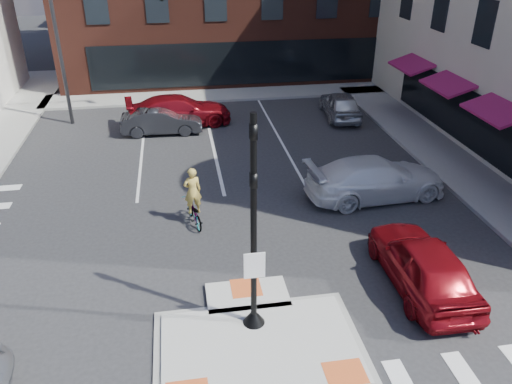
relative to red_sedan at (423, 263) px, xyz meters
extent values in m
plane|color=#28282B|center=(-5.24, -1.30, -0.83)|extent=(120.00, 120.00, 0.00)
cube|color=gray|center=(-5.24, -1.80, -0.80)|extent=(5.40, 3.60, 0.06)
cube|color=#A8A8A3|center=(-5.24, -1.80, -0.77)|extent=(5.00, 3.20, 0.12)
cube|color=#A8A8A3|center=(-5.24, 0.30, -0.77)|extent=(2.40, 1.40, 0.12)
cube|color=#D85726|center=(-3.34, -3.00, -0.70)|extent=(1.00, 0.80, 0.01)
cube|color=#D85726|center=(-5.24, 0.60, -0.70)|extent=(0.90, 0.90, 0.01)
cube|color=gray|center=(-16.24, 18.70, -0.75)|extent=(3.00, 20.00, 0.15)
cube|color=gray|center=(5.56, 8.70, -0.75)|extent=(3.00, 24.00, 0.15)
cube|color=gray|center=(-2.24, 20.70, -0.75)|extent=(26.00, 3.00, 0.15)
cube|color=black|center=(-2.24, 21.70, 0.97)|extent=(20.00, 0.12, 2.80)
cube|color=black|center=(6.76, 8.70, 0.87)|extent=(0.12, 16.00, 2.60)
cube|color=#A21557|center=(6.06, 8.70, 2.22)|extent=(1.46, 3.00, 0.58)
cube|color=#A21557|center=(6.06, 14.70, 2.22)|extent=(1.46, 3.00, 0.58)
cone|color=black|center=(-5.24, -0.90, -0.48)|extent=(0.60, 0.60, 0.45)
cylinder|color=black|center=(-5.24, -0.90, 2.37)|extent=(0.16, 0.16, 5.80)
cube|color=white|center=(-5.24, -1.02, 1.27)|extent=(0.55, 0.04, 0.75)
imported|color=black|center=(-5.24, -0.90, 4.47)|extent=(0.18, 0.22, 1.10)
imported|color=black|center=(-5.24, -0.90, 3.27)|extent=(0.18, 0.22, 1.10)
cylinder|color=black|center=(-12.74, 16.70, 3.17)|extent=(0.20, 0.20, 8.00)
imported|color=maroon|center=(0.00, 0.00, 0.00)|extent=(2.02, 4.88, 1.65)
imported|color=white|center=(0.76, 5.70, 0.00)|extent=(5.85, 2.80, 1.64)
imported|color=#27282C|center=(-7.74, 14.33, -0.13)|extent=(4.26, 1.62, 1.39)
imported|color=silver|center=(2.37, 15.29, -0.07)|extent=(2.14, 4.55, 1.50)
imported|color=maroon|center=(-6.78, 15.47, 0.00)|extent=(5.89, 2.93, 1.64)
imported|color=#3F3F44|center=(-6.56, 4.79, -0.36)|extent=(0.98, 1.86, 0.93)
imported|color=#DEBA4E|center=(-6.56, 4.79, 0.52)|extent=(0.73, 0.55, 1.78)
camera|label=1|loc=(-6.86, -11.17, 8.79)|focal=35.00mm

